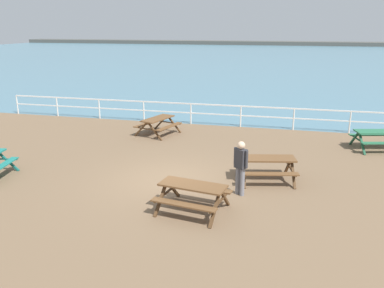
{
  "coord_description": "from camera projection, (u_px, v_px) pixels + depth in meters",
  "views": [
    {
      "loc": [
        3.65,
        -11.74,
        4.89
      ],
      "look_at": [
        0.32,
        1.62,
        0.8
      ],
      "focal_mm": 37.57,
      "sensor_mm": 36.0,
      "label": 1
    }
  ],
  "objects": [
    {
      "name": "distant_shoreline",
      "position": [
        280.0,
        45.0,
        102.21
      ],
      "size": [
        142.0,
        6.0,
        1.8
      ],
      "primitive_type": "cube",
      "color": "#4C4C47",
      "rests_on": "ground"
    },
    {
      "name": "visitor",
      "position": [
        241.0,
        165.0,
        11.79
      ],
      "size": [
        0.45,
        0.38,
        1.66
      ],
      "rotation": [
        0.0,
        0.0,
        0.96
      ],
      "color": "slate",
      "rests_on": "ground"
    },
    {
      "name": "seaward_railing",
      "position": [
        216.0,
        110.0,
        20.14
      ],
      "size": [
        23.07,
        0.07,
        1.08
      ],
      "color": "white",
      "rests_on": "ground"
    },
    {
      "name": "picnic_table_near_left",
      "position": [
        378.0,
        136.0,
        16.27
      ],
      "size": [
        2.12,
        1.91,
        0.8
      ],
      "rotation": [
        0.0,
        0.0,
        0.26
      ],
      "color": "#286B47",
      "rests_on": "ground"
    },
    {
      "name": "ground_plane",
      "position": [
        171.0,
        183.0,
        13.18
      ],
      "size": [
        30.0,
        24.0,
        0.2
      ],
      "primitive_type": "cube",
      "color": "brown"
    },
    {
      "name": "picnic_table_far_right",
      "position": [
        158.0,
        122.0,
        18.53
      ],
      "size": [
        1.96,
        2.16,
        0.8
      ],
      "rotation": [
        0.0,
        0.0,
        1.28
      ],
      "color": "brown",
      "rests_on": "ground"
    },
    {
      "name": "sea_band",
      "position": [
        270.0,
        58.0,
        62.21
      ],
      "size": [
        142.0,
        90.0,
        0.01
      ],
      "primitive_type": "cube",
      "color": "teal",
      "rests_on": "ground"
    },
    {
      "name": "picnic_table_near_right",
      "position": [
        267.0,
        163.0,
        13.01
      ],
      "size": [
        2.09,
        1.86,
        0.8
      ],
      "rotation": [
        0.0,
        0.0,
        0.22
      ],
      "color": "brown",
      "rests_on": "ground"
    },
    {
      "name": "picnic_table_far_left",
      "position": [
        193.0,
        191.0,
        10.84
      ],
      "size": [
        2.02,
        1.79,
        0.8
      ],
      "rotation": [
        0.0,
        0.0,
        -0.16
      ],
      "color": "brown",
      "rests_on": "ground"
    }
  ]
}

